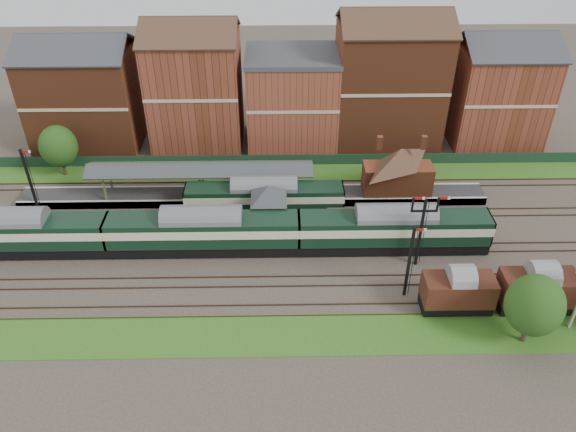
{
  "coord_description": "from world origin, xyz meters",
  "views": [
    {
      "loc": [
        -1.82,
        -46.41,
        37.14
      ],
      "look_at": [
        -0.97,
        2.0,
        3.0
      ],
      "focal_mm": 35.0,
      "sensor_mm": 36.0,
      "label": 1
    }
  ],
  "objects_px": {
    "semaphore_bracket": "(422,228)",
    "platform_railcar": "(264,198)",
    "signal_box": "(269,208)",
    "dmu_train": "(203,231)",
    "goods_van_a": "(458,291)"
  },
  "relations": [
    {
      "from": "platform_railcar",
      "to": "goods_van_a",
      "type": "relative_size",
      "value": 2.79
    },
    {
      "from": "signal_box",
      "to": "dmu_train",
      "type": "distance_m",
      "value": 7.51
    },
    {
      "from": "signal_box",
      "to": "semaphore_bracket",
      "type": "bearing_deg",
      "value": -20.92
    },
    {
      "from": "signal_box",
      "to": "platform_railcar",
      "type": "height_order",
      "value": "signal_box"
    },
    {
      "from": "semaphore_bracket",
      "to": "platform_railcar",
      "type": "bearing_deg",
      "value": 150.02
    },
    {
      "from": "platform_railcar",
      "to": "semaphore_bracket",
      "type": "bearing_deg",
      "value": -29.98
    },
    {
      "from": "signal_box",
      "to": "goods_van_a",
      "type": "bearing_deg",
      "value": -35.3
    },
    {
      "from": "platform_railcar",
      "to": "dmu_train",
      "type": "bearing_deg",
      "value": -133.6
    },
    {
      "from": "signal_box",
      "to": "goods_van_a",
      "type": "distance_m",
      "value": 21.22
    },
    {
      "from": "semaphore_bracket",
      "to": "platform_railcar",
      "type": "distance_m",
      "value": 18.15
    },
    {
      "from": "goods_van_a",
      "to": "signal_box",
      "type": "bearing_deg",
      "value": 144.7
    },
    {
      "from": "semaphore_bracket",
      "to": "platform_railcar",
      "type": "relative_size",
      "value": 0.46
    },
    {
      "from": "signal_box",
      "to": "semaphore_bracket",
      "type": "relative_size",
      "value": 0.73
    },
    {
      "from": "signal_box",
      "to": "semaphore_bracket",
      "type": "height_order",
      "value": "semaphore_bracket"
    },
    {
      "from": "dmu_train",
      "to": "goods_van_a",
      "type": "relative_size",
      "value": 9.26
    }
  ]
}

